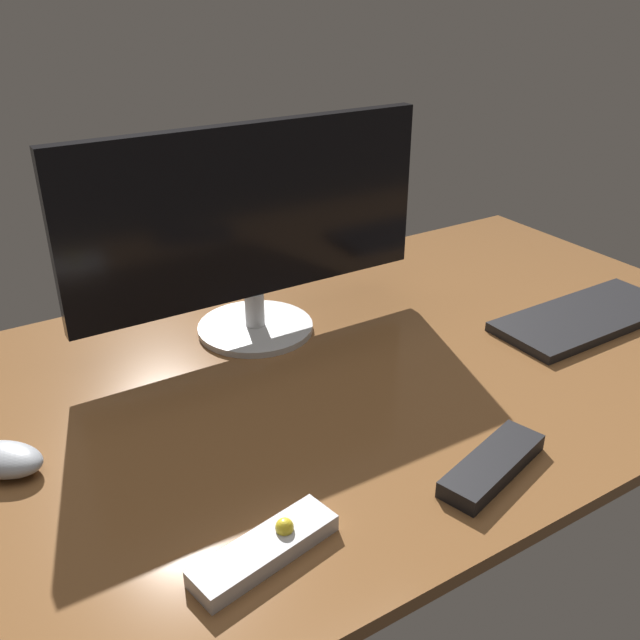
% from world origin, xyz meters
% --- Properties ---
extents(desk, '(1.40, 0.84, 0.02)m').
position_xyz_m(desk, '(0.00, 0.00, 0.01)').
color(desk, brown).
rests_on(desk, ground).
extents(monitor, '(0.63, 0.20, 0.36)m').
position_xyz_m(monitor, '(-0.12, 0.19, 0.21)').
color(monitor, silver).
rests_on(monitor, desk).
extents(keyboard, '(0.36, 0.15, 0.02)m').
position_xyz_m(keyboard, '(0.40, -0.10, 0.03)').
color(keyboard, black).
rests_on(keyboard, desk).
extents(computer_mouse, '(0.12, 0.12, 0.03)m').
position_xyz_m(computer_mouse, '(-0.56, 0.01, 0.04)').
color(computer_mouse, '#999EA5').
rests_on(computer_mouse, desk).
extents(media_remote, '(0.18, 0.08, 0.04)m').
position_xyz_m(media_remote, '(-0.35, -0.29, 0.03)').
color(media_remote, '#B7B7BC').
rests_on(media_remote, desk).
extents(tv_remote, '(0.18, 0.10, 0.02)m').
position_xyz_m(tv_remote, '(-0.04, -0.32, 0.03)').
color(tv_remote, black).
rests_on(tv_remote, desk).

